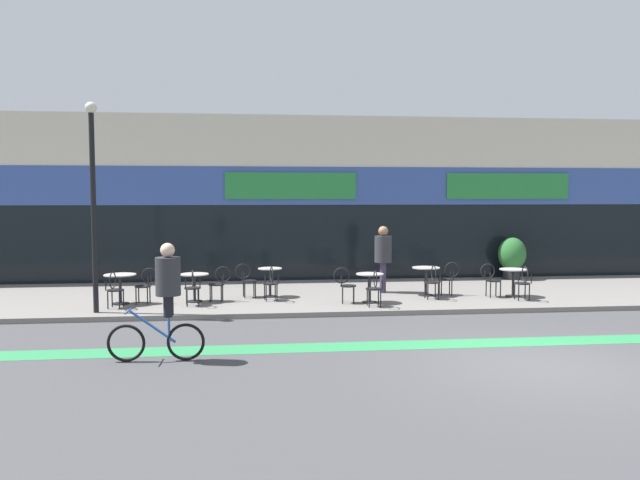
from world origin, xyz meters
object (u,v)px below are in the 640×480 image
(bistro_table_2, at_px, (270,277))
(bistro_table_3, at_px, (370,282))
(cafe_chair_0_side, at_px, (146,283))
(cafe_chair_5_near, at_px, (523,281))
(bistro_table_5, at_px, (513,277))
(cafe_chair_0_near, at_px, (114,287))
(lamp_post, at_px, (93,191))
(cyclist_0, at_px, (165,292))
(bistro_table_0, at_px, (120,283))
(bistro_table_4, at_px, (426,275))
(cafe_chair_2_side, at_px, (246,278))
(cafe_chair_2_near, at_px, (271,281))
(planter_pot, at_px, (512,256))
(cafe_chair_3_side, at_px, (345,283))
(cafe_chair_4_near, at_px, (433,280))
(pedestrian_near_end, at_px, (383,253))
(cafe_chair_4_side, at_px, (448,276))
(bistro_table_1, at_px, (194,282))
(cafe_chair_5_side, at_px, (491,278))
(cafe_chair_3_near, at_px, (375,286))
(cafe_chair_1_near, at_px, (193,285))
(cafe_chair_1_side, at_px, (219,281))

(bistro_table_2, bearing_deg, bistro_table_3, -25.17)
(cafe_chair_0_side, bearing_deg, cafe_chair_5_near, 179.66)
(bistro_table_5, xyz_separation_m, cafe_chair_5_near, (-0.00, -0.63, -0.02))
(cafe_chair_0_near, relative_size, cafe_chair_5_near, 1.00)
(bistro_table_5, xyz_separation_m, lamp_post, (-10.54, -1.09, 2.27))
(cafe_chair_5_near, bearing_deg, cyclist_0, 120.87)
(bistro_table_0, distance_m, bistro_table_4, 7.95)
(cafe_chair_0_side, xyz_separation_m, cafe_chair_2_side, (2.49, 0.68, 0.00))
(bistro_table_0, distance_m, cafe_chair_2_near, 3.75)
(planter_pot, xyz_separation_m, cyclist_0, (-9.82, -8.44, 0.33))
(lamp_post, bearing_deg, cafe_chair_3_side, 5.91)
(cafe_chair_4_near, xyz_separation_m, lamp_post, (-8.27, -0.91, 2.29))
(pedestrian_near_end, bearing_deg, cafe_chair_2_side, 21.39)
(cafe_chair_4_side, bearing_deg, cafe_chair_2_near, 10.15)
(bistro_table_3, height_order, cafe_chair_0_side, cafe_chair_0_side)
(cafe_chair_3_side, height_order, planter_pot, planter_pot)
(bistro_table_1, xyz_separation_m, cafe_chair_5_side, (7.77, -0.12, 0.00))
(bistro_table_2, distance_m, cafe_chair_5_side, 5.88)
(planter_pot, bearing_deg, cyclist_0, -139.31)
(bistro_table_2, bearing_deg, bistro_table_5, -5.94)
(cafe_chair_3_near, distance_m, cyclist_0, 5.99)
(cafe_chair_2_side, relative_size, cyclist_0, 0.44)
(bistro_table_4, height_order, cafe_chair_1_near, cafe_chair_1_near)
(pedestrian_near_end, bearing_deg, planter_pot, -140.19)
(bistro_table_2, height_order, cafe_chair_1_side, cafe_chair_1_side)
(cafe_chair_4_near, height_order, lamp_post, lamp_post)
(cafe_chair_0_near, xyz_separation_m, cafe_chair_3_near, (6.23, -0.47, 0.00))
(pedestrian_near_end, bearing_deg, cafe_chair_4_near, 143.18)
(cafe_chair_1_near, bearing_deg, cyclist_0, 171.40)
(bistro_table_2, xyz_separation_m, cafe_chair_3_side, (1.85, -1.15, -0.03))
(cafe_chair_1_near, bearing_deg, cafe_chair_3_side, -97.77)
(cafe_chair_4_near, distance_m, pedestrian_near_end, 1.76)
(bistro_table_2, bearing_deg, lamp_post, -156.56)
(cafe_chair_0_side, bearing_deg, cafe_chair_1_near, 161.02)
(cafe_chair_3_side, bearing_deg, bistro_table_3, 6.71)
(pedestrian_near_end, bearing_deg, cafe_chair_1_side, 27.26)
(bistro_table_0, relative_size, cafe_chair_4_side, 0.87)
(pedestrian_near_end, bearing_deg, bistro_table_5, 176.02)
(cafe_chair_1_near, bearing_deg, cafe_chair_1_side, -53.03)
(cafe_chair_1_near, height_order, pedestrian_near_end, pedestrian_near_end)
(cafe_chair_2_side, relative_size, cafe_chair_5_side, 1.00)
(cafe_chair_2_side, height_order, cafe_chair_5_near, same)
(bistro_table_3, bearing_deg, cafe_chair_3_side, 179.08)
(cafe_chair_5_side, xyz_separation_m, planter_pot, (2.02, 3.33, 0.21))
(cafe_chair_4_side, height_order, planter_pot, planter_pot)
(cafe_chair_1_side, distance_m, cafe_chair_5_near, 7.80)
(bistro_table_5, distance_m, cafe_chair_3_side, 4.64)
(cafe_chair_0_side, relative_size, cafe_chair_1_near, 1.00)
(bistro_table_0, bearing_deg, cafe_chair_1_side, 2.96)
(bistro_table_3, relative_size, cafe_chair_0_near, 0.82)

